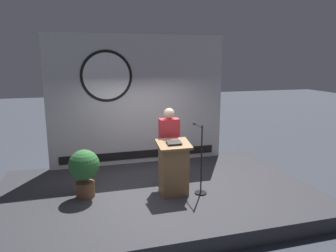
# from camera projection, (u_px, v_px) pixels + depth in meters

# --- Properties ---
(ground_plane) EXTENTS (40.00, 40.00, 0.00)m
(ground_plane) POSITION_uv_depth(u_px,v_px,m) (157.00, 203.00, 6.67)
(ground_plane) COLOR #383D47
(stage_platform) EXTENTS (6.40, 4.00, 0.30)m
(stage_platform) POSITION_uv_depth(u_px,v_px,m) (157.00, 196.00, 6.64)
(stage_platform) COLOR #333338
(stage_platform) RESTS_ON ground
(banner_display) EXTENTS (4.43, 0.12, 3.22)m
(banner_display) POSITION_uv_depth(u_px,v_px,m) (138.00, 100.00, 8.01)
(banner_display) COLOR silver
(banner_display) RESTS_ON stage_platform
(podium) EXTENTS (0.64, 0.50, 1.09)m
(podium) POSITION_uv_depth(u_px,v_px,m) (174.00, 168.00, 6.30)
(podium) COLOR olive
(podium) RESTS_ON stage_platform
(speaker_person) EXTENTS (0.40, 0.26, 1.65)m
(speaker_person) POSITION_uv_depth(u_px,v_px,m) (169.00, 146.00, 6.70)
(speaker_person) COLOR black
(speaker_person) RESTS_ON stage_platform
(microphone_stand) EXTENTS (0.24, 0.59, 1.40)m
(microphone_stand) POSITION_uv_depth(u_px,v_px,m) (200.00, 169.00, 6.36)
(microphone_stand) COLOR black
(microphone_stand) RESTS_ON stage_platform
(potted_plant) EXTENTS (0.59, 0.59, 0.94)m
(potted_plant) POSITION_uv_depth(u_px,v_px,m) (84.00, 169.00, 6.15)
(potted_plant) COLOR brown
(potted_plant) RESTS_ON stage_platform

